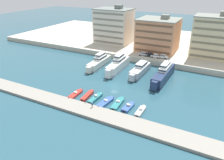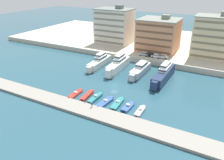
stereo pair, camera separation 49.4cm
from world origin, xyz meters
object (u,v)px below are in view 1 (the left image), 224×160
at_px(motorboat_teal_mid_left, 95,98).
at_px(car_black_left, 150,54).
at_px(yacht_ivory_far_left, 99,62).
at_px(motorboat_grey_mid_right, 140,111).
at_px(car_white_mid_left, 156,56).
at_px(car_silver_far_left, 143,54).
at_px(pedestrian_near_edge, 92,104).
at_px(motorboat_red_far_left, 75,94).
at_px(motorboat_blue_center_right, 128,107).
at_px(yacht_silver_mid_left, 140,70).
at_px(motorboat_red_left, 87,96).
at_px(motorboat_teal_center, 118,104).
at_px(yacht_navy_center_left, 163,74).
at_px(car_white_center_left, 163,56).
at_px(motorboat_blue_center_left, 105,102).
at_px(yacht_white_left, 118,65).

xyz_separation_m(motorboat_teal_mid_left, car_black_left, (3.29, 42.64, 2.88)).
bearing_deg(yacht_ivory_far_left, motorboat_grey_mid_right, -41.84).
distance_m(car_black_left, car_white_mid_left, 3.09).
bearing_deg(car_silver_far_left, yacht_ivory_far_left, -130.87).
bearing_deg(pedestrian_near_edge, yacht_ivory_far_left, 117.54).
xyz_separation_m(motorboat_red_far_left, motorboat_blue_center_right, (18.72, 0.86, 0.01)).
bearing_deg(yacht_silver_mid_left, motorboat_red_left, -107.44).
bearing_deg(motorboat_red_left, yacht_ivory_far_left, 112.90).
relative_size(motorboat_teal_center, motorboat_blue_center_right, 1.29).
xyz_separation_m(yacht_navy_center_left, motorboat_grey_mid_right, (0.65, -25.57, -1.88)).
bearing_deg(motorboat_teal_mid_left, motorboat_grey_mid_right, -2.23).
xyz_separation_m(yacht_silver_mid_left, motorboat_red_far_left, (-12.41, -26.66, -1.49)).
bearing_deg(car_white_mid_left, motorboat_blue_center_right, -83.20).
bearing_deg(motorboat_teal_center, yacht_silver_mid_left, 96.16).
bearing_deg(pedestrian_near_edge, motorboat_grey_mid_right, 20.16).
height_order(motorboat_red_far_left, motorboat_blue_center_right, motorboat_blue_center_right).
relative_size(yacht_navy_center_left, motorboat_grey_mid_right, 3.37).
height_order(yacht_navy_center_left, motorboat_grey_mid_right, yacht_navy_center_left).
bearing_deg(car_white_center_left, motorboat_blue_center_left, -97.33).
distance_m(motorboat_teal_mid_left, motorboat_blue_center_left, 4.06).
distance_m(motorboat_blue_center_right, car_silver_far_left, 43.70).
bearing_deg(yacht_white_left, motorboat_teal_mid_left, -79.79).
height_order(yacht_ivory_far_left, yacht_navy_center_left, yacht_navy_center_left).
height_order(car_white_mid_left, car_white_center_left, same).
xyz_separation_m(yacht_white_left, motorboat_teal_mid_left, (4.57, -25.37, -2.04)).
bearing_deg(motorboat_red_left, car_white_center_left, 73.45).
bearing_deg(car_silver_far_left, yacht_navy_center_left, -50.01).
xyz_separation_m(motorboat_red_left, car_white_center_left, (12.73, 42.83, 2.85)).
bearing_deg(yacht_navy_center_left, motorboat_red_far_left, -130.91).
bearing_deg(car_silver_far_left, motorboat_red_far_left, -100.10).
distance_m(motorboat_teal_center, pedestrian_near_edge, 8.04).
relative_size(yacht_white_left, car_white_center_left, 4.77).
distance_m(motorboat_teal_mid_left, motorboat_grey_mid_right, 15.52).
relative_size(motorboat_red_far_left, motorboat_red_left, 0.95).
height_order(motorboat_teal_mid_left, motorboat_grey_mid_right, motorboat_teal_mid_left).
height_order(motorboat_blue_center_left, car_silver_far_left, car_silver_far_left).
relative_size(motorboat_blue_center_left, motorboat_grey_mid_right, 1.19).
distance_m(motorboat_blue_center_left, car_white_mid_left, 42.95).
bearing_deg(yacht_silver_mid_left, yacht_ivory_far_left, -179.54).
distance_m(motorboat_teal_mid_left, car_black_left, 42.87).
distance_m(yacht_navy_center_left, pedestrian_near_edge, 32.92).
distance_m(yacht_navy_center_left, car_white_mid_left, 19.18).
distance_m(motorboat_red_left, motorboat_teal_center, 10.93).
height_order(yacht_ivory_far_left, yacht_silver_mid_left, yacht_ivory_far_left).
bearing_deg(yacht_navy_center_left, motorboat_red_left, -125.79).
height_order(yacht_ivory_far_left, car_white_mid_left, yacht_ivory_far_left).
height_order(yacht_ivory_far_left, car_black_left, yacht_ivory_far_left).
bearing_deg(pedestrian_near_edge, motorboat_blue_center_right, 31.89).
xyz_separation_m(yacht_ivory_far_left, motorboat_blue_center_right, (25.35, -25.65, -1.71)).
relative_size(yacht_navy_center_left, motorboat_red_left, 2.90).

